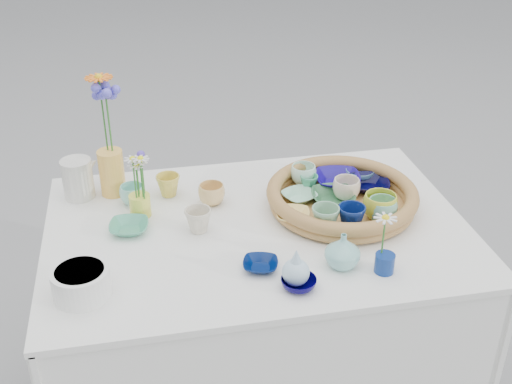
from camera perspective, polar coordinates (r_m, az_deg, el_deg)
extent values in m
imported|color=#130872|center=(2.13, 7.26, 1.07)|extent=(0.17, 0.17, 0.04)
imported|color=black|center=(2.12, 9.99, 0.67)|extent=(0.15, 0.15, 0.03)
imported|color=gold|center=(1.95, 10.95, -1.29)|extent=(0.13, 0.13, 0.08)
imported|color=#376E44|center=(2.03, 6.87, -0.48)|extent=(0.15, 0.15, 0.03)
imported|color=#77AB85|center=(1.87, 6.18, -2.38)|extent=(0.10, 0.10, 0.08)
imported|color=#99DAB9|center=(2.03, 3.86, -0.39)|extent=(0.13, 0.13, 0.03)
imported|color=#C5F4DD|center=(2.12, 4.23, 1.55)|extent=(0.08, 0.08, 0.07)
imported|color=#F8E2CB|center=(2.04, 8.03, 0.28)|extent=(0.10, 0.10, 0.07)
imported|color=#69A7CE|center=(2.19, 9.23, 1.66)|extent=(0.13, 0.13, 0.03)
imported|color=navy|center=(1.89, 8.46, -2.28)|extent=(0.09, 0.09, 0.08)
imported|color=#FFDA70|center=(1.93, 3.30, -2.09)|extent=(0.13, 0.13, 0.02)
imported|color=#76BEA5|center=(1.95, 11.14, -1.59)|extent=(0.10, 0.10, 0.07)
imported|color=#40A278|center=(2.08, 4.73, 0.81)|extent=(0.07, 0.07, 0.05)
imported|color=gold|center=(2.10, -7.80, 0.59)|extent=(0.10, 0.10, 0.07)
imported|color=#E1B56D|center=(2.04, -3.97, -0.20)|extent=(0.10, 0.10, 0.07)
imported|color=#459F7A|center=(1.94, -11.22, -3.10)|extent=(0.13, 0.13, 0.03)
imported|color=beige|center=(1.90, -5.15, -2.52)|extent=(0.10, 0.10, 0.07)
imported|color=#011348|center=(1.75, 0.40, -6.51)|extent=(0.12, 0.12, 0.02)
imported|color=#8BD9C5|center=(2.07, -10.93, -0.22)|extent=(0.09, 0.09, 0.06)
imported|color=#050041|center=(1.68, 3.81, -8.10)|extent=(0.10, 0.10, 0.03)
imported|color=#83C7BE|center=(1.75, 7.71, -5.18)|extent=(0.12, 0.12, 0.10)
cylinder|color=navy|center=(1.76, 11.36, -6.22)|extent=(0.05, 0.05, 0.05)
cylinder|color=#F8B94B|center=(2.12, -12.70, 1.70)|extent=(0.10, 0.10, 0.15)
cylinder|color=#E9E948|center=(2.00, -10.26, -1.17)|extent=(0.07, 0.07, 0.07)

